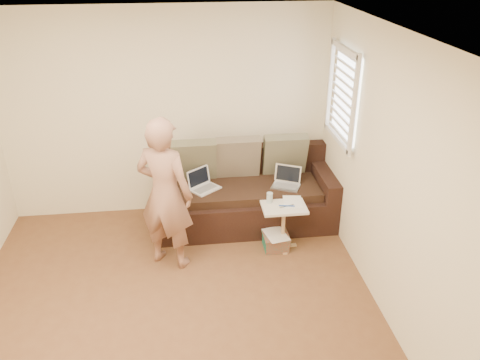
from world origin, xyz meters
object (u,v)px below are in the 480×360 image
at_px(laptop_white, 205,190).
at_px(drinking_glass, 270,198).
at_px(side_table, 283,227).
at_px(sofa, 244,192).
at_px(striped_box, 276,241).
at_px(person, 165,194).
at_px(laptop_silver, 286,187).

distance_m(laptop_white, drinking_glass, 0.84).
xyz_separation_m(side_table, drinking_glass, (-0.15, 0.11, 0.33)).
bearing_deg(sofa, striped_box, -66.00).
bearing_deg(sofa, person, -141.36).
bearing_deg(striped_box, laptop_white, 143.20).
bearing_deg(drinking_glass, side_table, -36.43).
bearing_deg(laptop_silver, drinking_glass, -98.68).
bearing_deg(laptop_white, drinking_glass, -71.37).
distance_m(sofa, laptop_white, 0.50).
distance_m(laptop_silver, striped_box, 0.71).
bearing_deg(sofa, laptop_silver, -13.61).
relative_size(laptop_white, drinking_glass, 2.78).
height_order(laptop_silver, striped_box, laptop_silver).
distance_m(side_table, striped_box, 0.20).
relative_size(laptop_silver, drinking_glass, 2.73).
bearing_deg(laptop_white, striped_box, -75.53).
bearing_deg(person, drinking_glass, -141.26).
bearing_deg(laptop_white, laptop_silver, -41.91).
relative_size(sofa, drinking_glass, 18.33).
height_order(laptop_silver, drinking_glass, drinking_glass).
distance_m(laptop_silver, person, 1.60).
height_order(laptop_white, drinking_glass, drinking_glass).
relative_size(laptop_white, striped_box, 1.13).
bearing_deg(laptop_silver, laptop_white, -157.19).
distance_m(person, side_table, 1.43).
bearing_deg(laptop_silver, striped_box, -86.06).
bearing_deg(laptop_white, side_table, -72.05).
bearing_deg(person, laptop_silver, -128.87).
distance_m(laptop_white, person, 0.88).
relative_size(laptop_silver, striped_box, 1.11).
xyz_separation_m(laptop_silver, laptop_white, (-0.98, 0.05, 0.00)).
distance_m(side_table, drinking_glass, 0.38).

